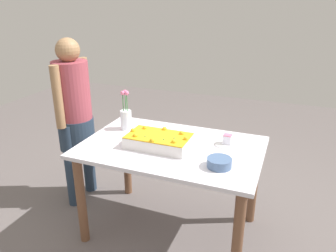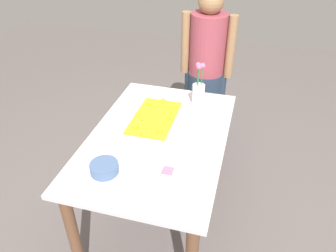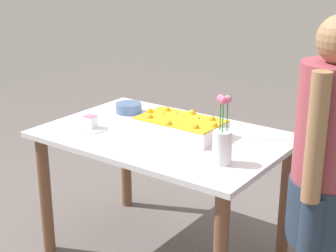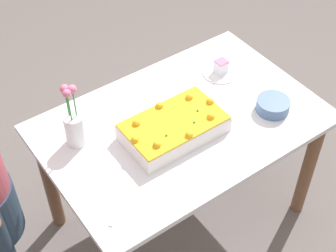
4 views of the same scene
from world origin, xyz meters
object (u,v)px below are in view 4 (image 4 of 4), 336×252
sheet_cake (174,127)px  fruit_bowl (273,105)px  cake_knife (119,207)px  serving_plate_with_slice (221,70)px  flower_vase (74,125)px

sheet_cake → fruit_bowl: 0.51m
cake_knife → fruit_bowl: (0.91, 0.06, 0.03)m
sheet_cake → serving_plate_with_slice: sheet_cake is taller
fruit_bowl → serving_plate_with_slice: bearing=93.8°
serving_plate_with_slice → flower_vase: size_ratio=0.57×
cake_knife → sheet_cake: bearing=169.7°
sheet_cake → flower_vase: 0.45m
flower_vase → fruit_bowl: flower_vase is taller
cake_knife → flower_vase: (0.04, 0.43, 0.11)m
sheet_cake → serving_plate_with_slice: (0.46, 0.22, -0.02)m
sheet_cake → serving_plate_with_slice: bearing=25.2°
sheet_cake → flower_vase: (-0.39, 0.22, 0.06)m
sheet_cake → cake_knife: bearing=-154.1°
serving_plate_with_slice → cake_knife: serving_plate_with_slice is taller
cake_knife → fruit_bowl: size_ratio=1.19×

